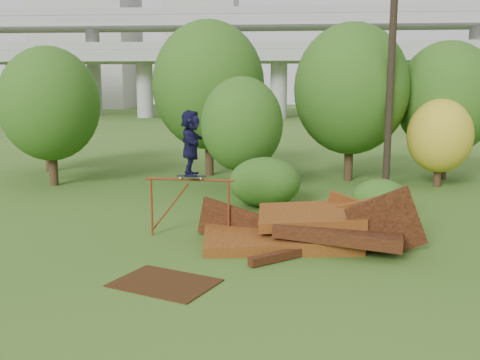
# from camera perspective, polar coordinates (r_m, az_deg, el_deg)

# --- Properties ---
(ground) EXTENTS (240.00, 240.00, 0.00)m
(ground) POSITION_cam_1_polar(r_m,az_deg,el_deg) (12.44, 3.03, -8.91)
(ground) COLOR #2D5116
(ground) RESTS_ON ground
(scrap_pile) EXTENTS (5.90, 3.43, 2.02)m
(scrap_pile) POSITION_cam_1_polar(r_m,az_deg,el_deg) (13.89, 6.70, -5.42)
(scrap_pile) COLOR #441E0C
(scrap_pile) RESTS_ON ground
(grind_rail) EXTENTS (2.43, 0.29, 1.61)m
(grind_rail) POSITION_cam_1_polar(r_m,az_deg,el_deg) (14.33, -5.41, -1.62)
(grind_rail) COLOR maroon
(grind_rail) RESTS_ON ground
(skateboard) EXTENTS (0.79, 0.28, 0.08)m
(skateboard) POSITION_cam_1_polar(r_m,az_deg,el_deg) (14.23, -5.21, 0.41)
(skateboard) COLOR black
(skateboard) RESTS_ON grind_rail
(skater) EXTENTS (0.63, 1.64, 1.73)m
(skater) POSITION_cam_1_polar(r_m,az_deg,el_deg) (14.11, -5.27, 3.95)
(skater) COLOR black
(skater) RESTS_ON skateboard
(flat_plate) EXTENTS (2.42, 2.12, 0.03)m
(flat_plate) POSITION_cam_1_polar(r_m,az_deg,el_deg) (11.34, -8.03, -10.82)
(flat_plate) COLOR #331C0A
(flat_plate) RESTS_ON ground
(tree_0) EXTENTS (4.01, 4.01, 5.65)m
(tree_0) POSITION_cam_1_polar(r_m,az_deg,el_deg) (23.13, -19.65, 7.64)
(tree_0) COLOR black
(tree_0) RESTS_ON ground
(tree_1) EXTENTS (5.02, 5.02, 6.99)m
(tree_1) POSITION_cam_1_polar(r_m,az_deg,el_deg) (24.45, -3.36, 10.03)
(tree_1) COLOR black
(tree_1) RESTS_ON ground
(tree_2) EXTENTS (3.14, 3.14, 4.43)m
(tree_2) POSITION_cam_1_polar(r_m,az_deg,el_deg) (20.44, 0.19, 5.95)
(tree_2) COLOR black
(tree_2) RESTS_ON ground
(tree_3) EXTENTS (4.85, 4.85, 6.72)m
(tree_3) POSITION_cam_1_polar(r_m,az_deg,el_deg) (23.53, 11.76, 9.46)
(tree_3) COLOR black
(tree_3) RESTS_ON ground
(tree_4) EXTENTS (2.58, 2.58, 3.57)m
(tree_4) POSITION_cam_1_polar(r_m,az_deg,el_deg) (23.04, 20.53, 4.42)
(tree_4) COLOR black
(tree_4) RESTS_ON ground
(tree_5) EXTENTS (4.27, 4.27, 6.00)m
(tree_5) POSITION_cam_1_polar(r_m,az_deg,el_deg) (25.03, 21.17, 8.11)
(tree_5) COLOR black
(tree_5) RESTS_ON ground
(tree_6) EXTENTS (4.13, 4.13, 5.77)m
(tree_6) POSITION_cam_1_polar(r_m,az_deg,el_deg) (27.26, -20.02, 7.96)
(tree_6) COLOR black
(tree_6) RESTS_ON ground
(shrub_left) EXTENTS (2.43, 2.24, 1.68)m
(shrub_left) POSITION_cam_1_polar(r_m,az_deg,el_deg) (18.13, 2.68, -0.20)
(shrub_left) COLOR #275115
(shrub_left) RESTS_ON ground
(shrub_right) EXTENTS (1.76, 1.61, 1.24)m
(shrub_right) POSITION_cam_1_polar(r_m,az_deg,el_deg) (16.95, 14.71, -1.98)
(shrub_right) COLOR #275115
(shrub_right) RESTS_ON ground
(utility_pole) EXTENTS (1.40, 0.28, 10.91)m
(utility_pole) POSITION_cam_1_polar(r_m,az_deg,el_deg) (21.66, 15.92, 13.52)
(utility_pole) COLOR black
(utility_pole) RESTS_ON ground
(freeway_overpass) EXTENTS (160.00, 15.00, 13.70)m
(freeway_overpass) POSITION_cam_1_polar(r_m,az_deg,el_deg) (74.97, 4.22, 14.62)
(freeway_overpass) COLOR gray
(freeway_overpass) RESTS_ON ground
(building_left) EXTENTS (18.00, 16.00, 35.00)m
(building_left) POSITION_cam_1_polar(r_m,az_deg,el_deg) (114.22, -15.97, 16.23)
(building_left) COLOR #9E9E99
(building_left) RESTS_ON ground
(building_right) EXTENTS (14.00, 14.00, 28.00)m
(building_right) POSITION_cam_1_polar(r_m,az_deg,el_deg) (115.37, -3.96, 14.76)
(building_right) COLOR #9E9E99
(building_right) RESTS_ON ground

